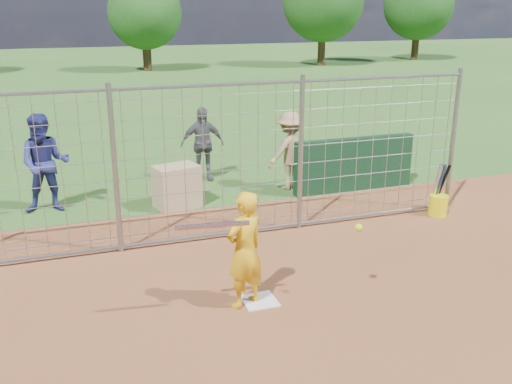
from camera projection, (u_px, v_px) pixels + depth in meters
name	position (u px, v px, depth m)	size (l,w,h in m)	color
ground	(254.00, 295.00, 7.54)	(100.00, 100.00, 0.00)	#2D591E
home_plate	(259.00, 301.00, 7.35)	(0.43, 0.43, 0.02)	silver
dugout_wall	(354.00, 164.00, 11.66)	(2.60, 0.20, 1.10)	#11381E
batter	(245.00, 250.00, 7.05)	(0.55, 0.36, 1.52)	#EAB214
bystander_a	(45.00, 164.00, 10.32)	(0.89, 0.69, 1.83)	navy
bystander_b	(202.00, 144.00, 12.27)	(0.94, 0.39, 1.61)	#505054
bystander_c	(289.00, 151.00, 11.71)	(1.04, 0.60, 1.60)	#997D53
equipment_bin	(177.00, 186.00, 10.73)	(0.80, 0.55, 0.80)	tan
equipment_in_play	(250.00, 226.00, 6.66)	(2.32, 0.26, 0.31)	silver
bucket_with_bats	(438.00, 202.00, 10.33)	(0.34, 0.38, 0.97)	yellow
backstop_fence	(213.00, 165.00, 8.94)	(9.08, 0.08, 2.60)	gray
tree_line	(146.00, 5.00, 32.61)	(44.66, 6.72, 6.48)	#3F2B19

